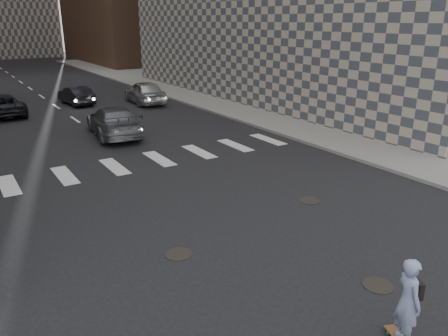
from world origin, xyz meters
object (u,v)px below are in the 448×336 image
at_px(skateboarder, 408,302).
at_px(traffic_car_b, 113,121).
at_px(traffic_car_e, 76,95).
at_px(traffic_car_c, 1,105).
at_px(traffic_car_d, 144,92).

relative_size(skateboarder, traffic_car_b, 0.34).
relative_size(traffic_car_b, traffic_car_e, 1.35).
xyz_separation_m(traffic_car_c, traffic_car_d, (9.28, -0.77, 0.14)).
xyz_separation_m(traffic_car_d, traffic_car_e, (-4.29, 2.21, -0.17)).
bearing_deg(traffic_car_d, traffic_car_b, 61.40).
bearing_deg(skateboarder, traffic_car_e, 109.98).
bearing_deg(traffic_car_b, traffic_car_c, -56.14).
bearing_deg(traffic_car_e, traffic_car_d, 146.64).
xyz_separation_m(traffic_car_c, traffic_car_e, (4.99, 1.44, -0.03)).
height_order(skateboarder, traffic_car_d, skateboarder).
height_order(traffic_car_c, traffic_car_e, traffic_car_c).
xyz_separation_m(traffic_car_b, traffic_car_e, (0.69, 10.00, -0.12)).
height_order(traffic_car_b, traffic_car_c, traffic_car_b).
xyz_separation_m(skateboarder, traffic_car_b, (0.75, 18.00, -0.19)).
relative_size(skateboarder, traffic_car_d, 0.38).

